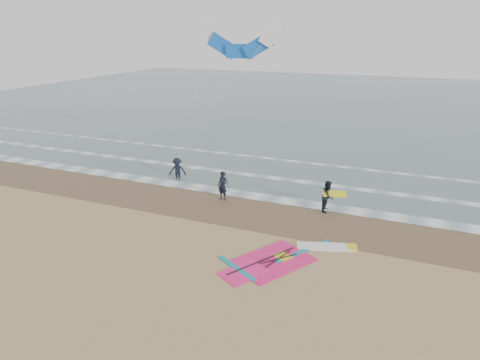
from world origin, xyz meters
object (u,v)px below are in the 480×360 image
at_px(windsurf_rig, 288,257).
at_px(surf_kite, 240,41).
at_px(person_walking, 328,196).
at_px(person_wading, 177,166).
at_px(person_standing, 223,186).

xyz_separation_m(windsurf_rig, surf_kite, (-6.53, 9.91, 9.25)).
bearing_deg(surf_kite, person_walking, -27.86).
height_order(windsurf_rig, person_wading, person_wading).
xyz_separation_m(person_walking, surf_kite, (-7.08, 3.74, 8.37)).
relative_size(person_walking, person_wading, 0.98).
distance_m(person_standing, person_walking, 6.40).
bearing_deg(person_walking, person_wading, 84.93).
bearing_deg(person_standing, surf_kite, 111.97).
distance_m(person_wading, surf_kite, 9.45).
distance_m(windsurf_rig, person_standing, 8.00).
height_order(windsurf_rig, person_walking, person_walking).
distance_m(windsurf_rig, surf_kite, 15.05).
distance_m(person_walking, person_wading, 11.09).
relative_size(person_standing, person_wading, 0.98).
xyz_separation_m(windsurf_rig, person_standing, (-5.81, 5.43, 0.88)).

